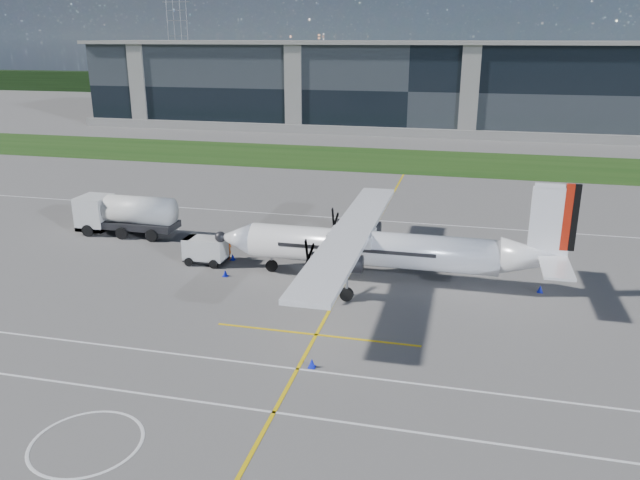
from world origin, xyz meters
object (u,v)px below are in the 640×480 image
Objects in this scene: fuel_tanker_truck at (120,215)px; safety_cone_portwing at (312,363)px; safety_cone_tail at (540,289)px; safety_cone_nose_port at (225,273)px; baggage_tug at (206,251)px; safety_cone_fwd at (215,260)px; pylon_west at (178,41)px; ground_crew_person at (229,247)px; safety_cone_nose_stbd at (233,257)px; turboprop_aircraft at (385,229)px.

fuel_tanker_truck is 18.36× the size of safety_cone_portwing.
safety_cone_tail is 21.70m from safety_cone_nose_port.
fuel_tanker_truck reaches higher than safety_cone_nose_port.
baggage_tug is at bearing -26.91° from fuel_tanker_truck.
fuel_tanker_truck is 18.36× the size of safety_cone_tail.
pylon_west is at bearing 116.43° from safety_cone_fwd.
safety_cone_tail is (12.38, 13.25, 0.00)m from safety_cone_portwing.
safety_cone_tail and safety_cone_nose_port have the same top height.
fuel_tanker_truck is 4.93× the size of ground_crew_person.
pylon_west is at bearing 116.91° from safety_cone_nose_stbd.
safety_cone_tail is 1.00× the size of safety_cone_nose_port.
turboprop_aircraft is 50.67× the size of safety_cone_nose_stbd.
fuel_tanker_truck is (-23.59, 5.63, -2.08)m from turboprop_aircraft.
safety_cone_nose_port is (1.10, -3.54, -0.68)m from ground_crew_person.
pylon_west is at bearing 123.27° from safety_cone_tail.
safety_cone_fwd is at bearing 153.34° from ground_crew_person.
safety_cone_nose_port is at bearing -160.85° from ground_crew_person.
pylon_west is 60.00× the size of safety_cone_fwd.
baggage_tug is at bearing -171.72° from safety_cone_fwd.
safety_cone_tail is at bearing -56.73° from pylon_west.
safety_cone_nose_stbd and safety_cone_tail have the same top height.
safety_cone_nose_stbd is (0.37, -0.19, -0.68)m from ground_crew_person.
baggage_tug is 1.88m from ground_crew_person.
ground_crew_person is at bearing 171.41° from turboprop_aircraft.
pylon_west is at bearing 116.20° from baggage_tug.
turboprop_aircraft reaches higher than safety_cone_nose_port.
baggage_tug is (72.04, -146.39, -14.01)m from pylon_west.
pylon_west reaches higher than safety_cone_nose_port.
turboprop_aircraft is 50.67× the size of safety_cone_fwd.
safety_cone_nose_stbd is (73.74, -145.26, -14.75)m from pylon_west.
safety_cone_fwd is (10.74, -5.02, -1.47)m from fuel_tanker_truck.
safety_cone_tail is at bearing -8.53° from fuel_tanker_truck.
baggage_tug is (10.08, -5.12, -0.73)m from fuel_tanker_truck.
safety_cone_fwd is (-12.84, 0.61, -3.55)m from turboprop_aircraft.
safety_cone_nose_port is at bearing -77.65° from safety_cone_nose_stbd.
fuel_tanker_truck is 34.51m from safety_cone_tail.
safety_cone_nose_port is (74.47, -148.60, -14.75)m from pylon_west.
baggage_tug reaches higher than ground_crew_person.
baggage_tug is 6.58× the size of safety_cone_nose_port.
safety_cone_fwd is at bearing 177.28° from turboprop_aircraft.
safety_cone_nose_port is (2.43, -2.21, -0.74)m from baggage_tug.
pylon_west is 166.87m from safety_cone_nose_port.
safety_cone_portwing is at bearing -50.57° from safety_cone_fwd.
safety_cone_nose_port is (0.73, -3.35, 0.00)m from safety_cone_nose_stbd.
baggage_tug is at bearing -146.35° from safety_cone_nose_stbd.
safety_cone_fwd is (72.70, -146.29, -14.75)m from pylon_west.
safety_cone_tail is (34.10, -5.11, -1.47)m from fuel_tanker_truck.
pylon_west is 9.12× the size of baggage_tug.
ground_crew_person reaches higher than safety_cone_fwd.
pylon_west is at bearing 120.21° from turboprop_aircraft.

